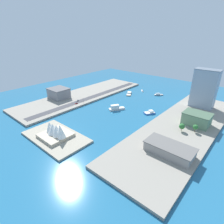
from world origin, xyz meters
The scene contains 19 objects.
ground_plane centered at (0.00, 0.00, 0.00)m, with size 440.00×440.00×0.00m, color #23668E.
quay_west centered at (-87.50, 0.00, 1.30)m, with size 70.00×240.00×2.60m, color gray.
quay_east centered at (87.50, 0.00, 1.30)m, with size 70.00×240.00×2.60m, color gray.
peninsula_point centered at (6.26, 109.66, 1.00)m, with size 72.16×41.17×2.00m, color #A89E89.
road_strip centered at (66.64, 0.00, 2.67)m, with size 11.36×228.00×0.15m, color #38383D.
catamaran_blue centered at (-37.42, -10.36, 1.51)m, with size 14.46×16.64×4.39m.
yacht_sleek_gray centered at (-10.02, -87.78, 1.52)m, with size 13.64×13.38×4.07m.
sailboat_small_white centered at (24.73, -89.69, 0.97)m, with size 8.93×8.61×10.32m.
barge_flat_brown centered at (33.49, -59.78, 1.19)m, with size 17.44×22.69×3.21m.
ferry_white_commuter centered at (5.96, 10.08, 2.92)m, with size 17.62×23.41×7.53m.
warehouse_low_gray centered at (106.45, 37.44, 10.49)m, with size 31.65×27.05×15.71m.
terminal_long_green centered at (-97.01, -14.35, 9.86)m, with size 30.36×22.43×14.46m.
carpark_squat_concrete centered at (-97.15, 59.00, 7.07)m, with size 43.54×21.22×8.88m.
tower_tall_glass centered at (-84.15, -75.51, 29.91)m, with size 32.89×17.60×54.56m.
van_white centered at (69.89, 27.90, 3.56)m, with size 2.00×4.40×1.67m.
pickup_red centered at (62.45, 36.94, 3.54)m, with size 1.87×4.51×1.62m.
traffic_light_waterfront centered at (59.38, 25.67, 6.94)m, with size 0.36×0.36×6.50m.
opera_landmark centered at (5.93, 109.66, 8.48)m, with size 31.17×28.99×17.91m.
park_tree_cluster centered at (-94.91, 9.75, 8.56)m, with size 17.72×13.43×9.05m.
Camera 1 is at (-145.44, 193.54, 104.00)m, focal length 28.80 mm.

